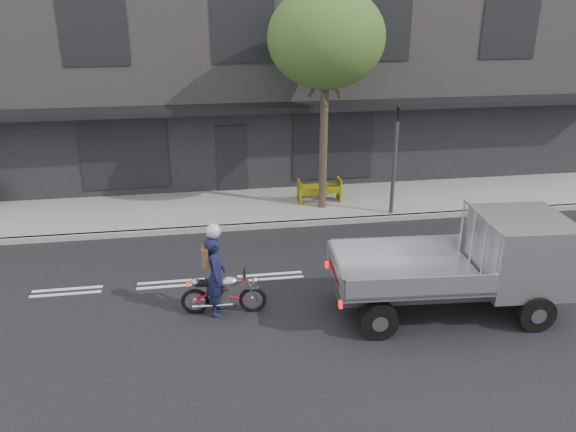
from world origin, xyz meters
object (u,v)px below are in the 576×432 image
Objects in this scene: motorcycle at (224,292)px; rider at (216,276)px; street_tree at (326,39)px; flatbed_ute at (499,256)px; traffic_light_pole at (394,166)px; construction_barrier at (321,192)px.

motorcycle is 0.43m from rider.
street_tree is 1.35× the size of flatbed_ute.
traffic_light_pole is 0.70× the size of flatbed_ute.
motorcycle is at bearing 176.36° from flatbed_ute.
motorcycle is 5.93m from flatbed_ute.
construction_barrier is (-1.99, 1.11, -1.11)m from traffic_light_pole.
street_tree is at bearing 114.57° from flatbed_ute.
rider is at bearing 176.54° from flatbed_ute.
traffic_light_pole is 5.62m from flatbed_ute.
motorcycle is at bearing -138.23° from traffic_light_pole.
rider is at bearing -122.04° from street_tree.
street_tree reaches higher than traffic_light_pole.
traffic_light_pole is (2.00, -0.85, -3.63)m from street_tree.
flatbed_ute reaches higher than construction_barrier.
flatbed_ute is 3.52× the size of construction_barrier.
street_tree is 4.74m from construction_barrier.
flatbed_ute is at bearing -92.02° from rider.
construction_barrier is (3.56, 5.94, -0.35)m from rider.
motorcycle is 6.85m from construction_barrier.
street_tree reaches higher than flatbed_ute.
construction_barrier is at bearing 113.77° from flatbed_ute.
street_tree is at bearing 64.42° from motorcycle.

